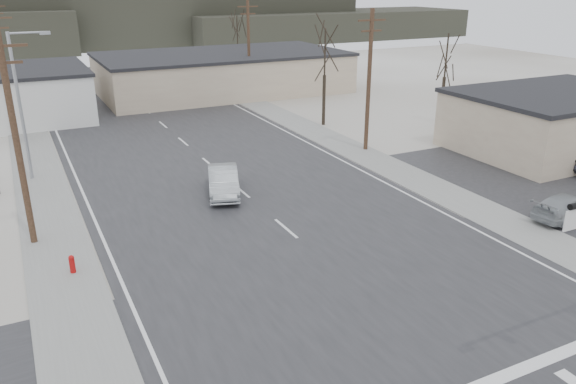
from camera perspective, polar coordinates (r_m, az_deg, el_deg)
name	(u,v)px	position (r m, az deg, el deg)	size (l,w,h in m)	color
ground	(377,307)	(22.39, 9.08, -11.44)	(140.00, 140.00, 0.00)	white
main_road	(235,186)	(34.36, -5.38, 0.62)	(18.00, 110.00, 0.05)	#262629
cross_road	(378,306)	(22.38, 9.08, -11.39)	(90.00, 10.00, 0.04)	#262629
sidewalk_left	(42,187)	(37.11, -23.74, 0.45)	(3.00, 90.00, 0.06)	gray
sidewalk_right	(341,144)	(43.14, 5.39, 4.87)	(3.00, 90.00, 0.06)	gray
fire_hydrant	(72,264)	(25.85, -21.08, -6.85)	(0.24, 0.24, 0.87)	#A50C0C
building_right_far	(223,72)	(63.67, -6.63, 11.98)	(26.30, 14.30, 4.30)	#C1AF93
building_lot	(556,121)	(45.68, 25.59, 6.57)	(14.30, 10.30, 4.30)	#C1AF93
upole_left_b	(16,137)	(27.96, -25.93, 5.01)	(2.20, 0.30, 10.00)	#4F3524
upole_left_c	(5,74)	(47.63, -26.79, 10.68)	(2.20, 0.30, 10.00)	#4F3524
upole_left_d	(1,46)	(67.49, -27.15, 13.03)	(2.20, 0.30, 10.00)	#4F3524
upole_right_a	(369,79)	(40.86, 8.23, 11.32)	(2.20, 0.30, 10.00)	#4F3524
upole_right_b	(249,47)	(60.10, -4.01, 14.49)	(2.20, 0.30, 10.00)	#4F3524
streetlight_main	(22,99)	(37.78, -25.38, 8.56)	(2.40, 0.25, 9.00)	gray
tree_right_mid	(325,55)	(47.98, 3.77, 13.73)	(3.74, 3.74, 8.33)	#2C241A
tree_right_far	(237,33)	(72.44, -5.17, 15.83)	(3.52, 3.52, 7.84)	#2C241A
tree_lot	(446,58)	(50.37, 15.78, 12.96)	(3.52, 3.52, 7.84)	#2C241A
hill_center	(152,20)	(114.50, -13.65, 16.65)	(80.00, 18.00, 9.00)	#333026
hill_right	(327,25)	(122.12, 3.97, 16.56)	(60.00, 18.00, 5.50)	#333026
sedan_crossing	(223,181)	(32.84, -6.60, 1.11)	(1.68, 4.81, 1.58)	gray
car_far_a	(135,81)	(68.42, -15.30, 10.84)	(2.04, 5.03, 1.46)	black
car_far_b	(52,93)	(63.62, -22.83, 9.26)	(1.77, 4.40, 1.50)	black
car_parked_silver	(568,207)	(32.79, 26.56, -1.38)	(1.81, 4.46, 1.29)	gray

